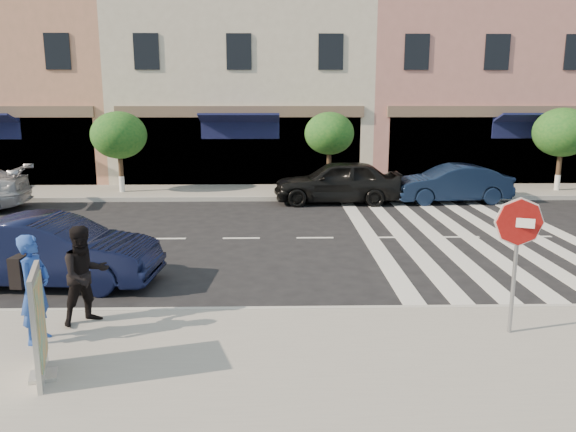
# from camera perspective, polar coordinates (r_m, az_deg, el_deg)

# --- Properties ---
(ground) EXTENTS (120.00, 120.00, 0.00)m
(ground) POSITION_cam_1_polar(r_m,az_deg,el_deg) (11.43, -5.95, -7.27)
(ground) COLOR black
(ground) RESTS_ON ground
(sidewalk_near) EXTENTS (60.00, 4.50, 0.15)m
(sidewalk_near) POSITION_cam_1_polar(r_m,az_deg,el_deg) (7.97, -8.17, -15.72)
(sidewalk_near) COLOR gray
(sidewalk_near) RESTS_ON ground
(sidewalk_far) EXTENTS (60.00, 3.00, 0.15)m
(sidewalk_far) POSITION_cam_1_polar(r_m,az_deg,el_deg) (22.08, -3.70, 2.43)
(sidewalk_far) COLOR gray
(sidewalk_far) RESTS_ON ground
(building_west_mid) EXTENTS (10.00, 9.00, 14.00)m
(building_west_mid) POSITION_cam_1_polar(r_m,az_deg,el_deg) (30.38, -25.62, 17.07)
(building_west_mid) COLOR tan
(building_west_mid) RESTS_ON ground
(building_centre) EXTENTS (11.00, 9.00, 11.00)m
(building_centre) POSITION_cam_1_polar(r_m,az_deg,el_deg) (27.84, -4.40, 15.63)
(building_centre) COLOR beige
(building_centre) RESTS_ON ground
(building_east_mid) EXTENTS (13.00, 9.00, 13.00)m
(building_east_mid) POSITION_cam_1_polar(r_m,az_deg,el_deg) (29.82, 20.36, 16.63)
(building_east_mid) COLOR tan
(building_east_mid) RESTS_ON ground
(street_tree_wb) EXTENTS (2.10, 2.10, 3.06)m
(street_tree_wb) POSITION_cam_1_polar(r_m,az_deg,el_deg) (22.40, -16.81, 7.84)
(street_tree_wb) COLOR #473323
(street_tree_wb) RESTS_ON sidewalk_far
(street_tree_c) EXTENTS (1.90, 1.90, 3.04)m
(street_tree_c) POSITION_cam_1_polar(r_m,az_deg,el_deg) (21.69, 4.22, 8.32)
(street_tree_c) COLOR #473323
(street_tree_c) RESTS_ON sidewalk_far
(street_tree_ea) EXTENTS (2.20, 2.20, 3.19)m
(street_tree_ea) POSITION_cam_1_polar(r_m,az_deg,el_deg) (24.26, 26.10, 7.62)
(street_tree_ea) COLOR #473323
(street_tree_ea) RESTS_ON sidewalk_far
(stop_sign) EXTENTS (0.71, 0.33, 2.16)m
(stop_sign) POSITION_cam_1_polar(r_m,az_deg,el_deg) (9.15, 22.35, -1.71)
(stop_sign) COLOR gray
(stop_sign) RESTS_ON sidewalk_near
(photographer) EXTENTS (0.47, 0.65, 1.65)m
(photographer) POSITION_cam_1_polar(r_m,az_deg,el_deg) (9.21, -24.34, -6.73)
(photographer) COLOR #21439B
(photographer) RESTS_ON sidewalk_near
(walker) EXTENTS (1.00, 0.98, 1.62)m
(walker) POSITION_cam_1_polar(r_m,az_deg,el_deg) (9.64, -19.92, -5.65)
(walker) COLOR black
(walker) RESTS_ON sidewalk_near
(poster_board) EXTENTS (0.43, 0.94, 1.47)m
(poster_board) POSITION_cam_1_polar(r_m,az_deg,el_deg) (8.06, -23.96, -10.24)
(poster_board) COLOR beige
(poster_board) RESTS_ON sidewalk_near
(car_near_mid) EXTENTS (4.39, 1.82, 1.41)m
(car_near_mid) POSITION_cam_1_polar(r_m,az_deg,el_deg) (12.33, -22.88, -3.30)
(car_near_mid) COLOR black
(car_near_mid) RESTS_ON ground
(car_far_mid) EXTENTS (4.55, 1.87, 1.55)m
(car_far_mid) POSITION_cam_1_polar(r_m,az_deg,el_deg) (20.20, 5.04, 3.51)
(car_far_mid) COLOR black
(car_far_mid) RESTS_ON ground
(car_far_right) EXTENTS (4.23, 1.72, 1.36)m
(car_far_right) POSITION_cam_1_polar(r_m,az_deg,el_deg) (21.06, 16.26, 3.17)
(car_far_right) COLOR black
(car_far_right) RESTS_ON ground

